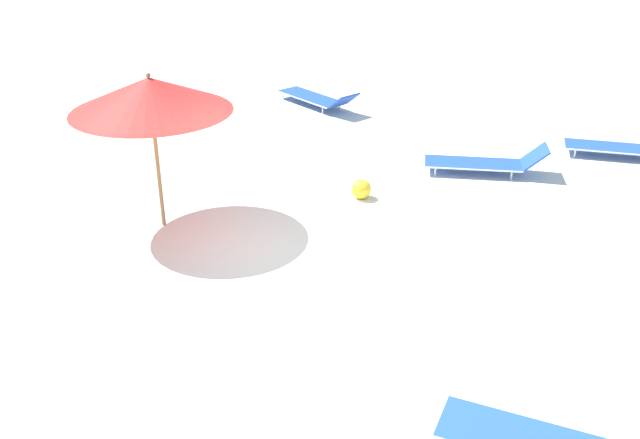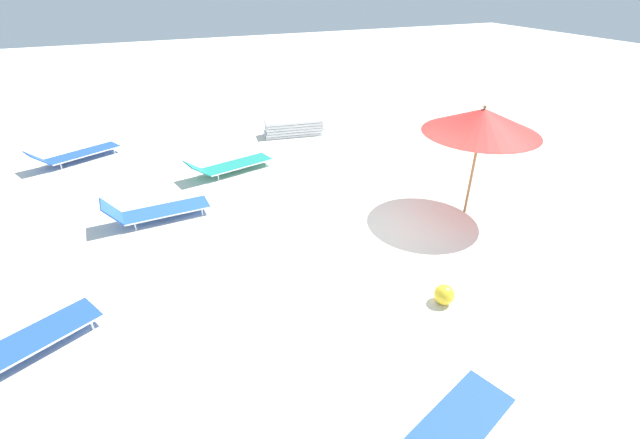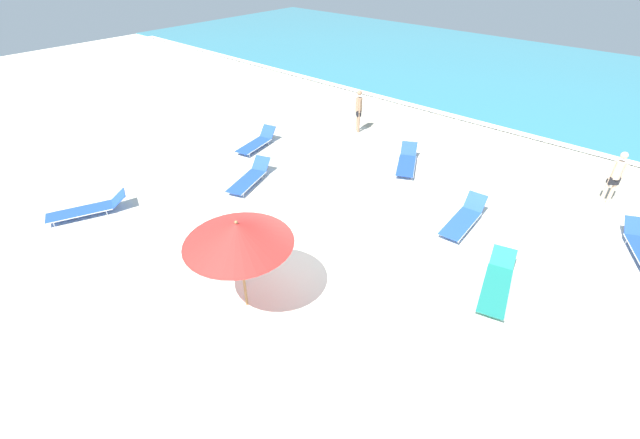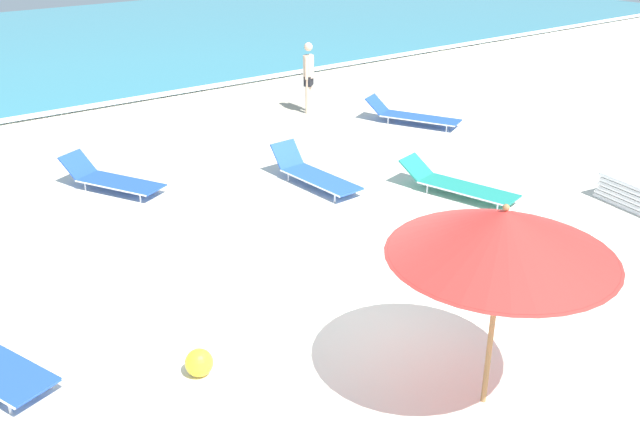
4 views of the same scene
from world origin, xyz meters
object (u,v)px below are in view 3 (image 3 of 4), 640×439
sun_lounger_near_water_right (464,219)px  sun_lounger_mid_beach_pair_b (88,209)px  beachgoer_wading_adult (616,175)px  beachgoer_shoreline_child (359,109)px  lounger_stack (558,412)px  beach_ball (255,220)px  beach_umbrella (238,234)px  sun_lounger_beside_umbrella (257,142)px  sun_lounger_under_umbrella (407,162)px  sun_lounger_mid_beach_pair_a (497,283)px  sun_lounger_mid_beach_solo (250,177)px

sun_lounger_near_water_right → sun_lounger_mid_beach_pair_b: bearing=-145.0°
sun_lounger_near_water_right → beachgoer_wading_adult: 5.00m
sun_lounger_near_water_right → beachgoer_shoreline_child: beachgoer_shoreline_child is taller
lounger_stack → beach_ball: (-8.50, 0.53, -0.08)m
beachgoer_wading_adult → beach_umbrella: bearing=-154.0°
lounger_stack → sun_lounger_beside_umbrella: size_ratio=0.94×
sun_lounger_under_umbrella → beachgoer_wading_adult: beachgoer_wading_adult is taller
beachgoer_wading_adult → beach_ball: beachgoer_wading_adult is taller
sun_lounger_under_umbrella → lounger_stack: bearing=-69.9°
beach_ball → sun_lounger_mid_beach_pair_a: bearing=17.5°
sun_lounger_near_water_right → beach_ball: 6.06m
lounger_stack → beach_ball: size_ratio=5.96×
beach_ball → sun_lounger_beside_umbrella: bearing=137.7°
sun_lounger_beside_umbrella → sun_lounger_near_water_right: sun_lounger_near_water_right is taller
sun_lounger_beside_umbrella → beachgoer_wading_adult: size_ratio=1.18×
sun_lounger_beside_umbrella → beach_ball: size_ratio=6.33×
beach_umbrella → sun_lounger_mid_beach_solo: size_ratio=1.07×
beachgoer_wading_adult → sun_lounger_mid_beach_pair_b: bearing=-174.1°
sun_lounger_mid_beach_solo → beachgoer_wading_adult: bearing=15.5°
beachgoer_shoreline_child → beachgoer_wading_adult: bearing=-133.7°
sun_lounger_mid_beach_pair_a → beachgoer_shoreline_child: (-8.33, 5.50, 0.79)m
sun_lounger_mid_beach_solo → beachgoer_shoreline_child: beachgoer_shoreline_child is taller
sun_lounger_mid_beach_pair_a → sun_lounger_mid_beach_pair_b: size_ratio=1.01×
sun_lounger_beside_umbrella → sun_lounger_mid_beach_pair_b: (-0.22, -6.58, -0.01)m
sun_lounger_near_water_right → sun_lounger_mid_beach_pair_a: bearing=-51.1°
beach_ball → sun_lounger_mid_beach_pair_b: bearing=-144.7°
beachgoer_wading_adult → beach_ball: 10.95m
lounger_stack → sun_lounger_near_water_right: (-3.95, 4.53, -0.03)m
sun_lounger_beside_umbrella → sun_lounger_mid_beach_solo: bearing=-59.3°
beachgoer_wading_adult → beachgoer_shoreline_child: size_ratio=1.00×
sun_lounger_under_umbrella → beachgoer_shoreline_child: beachgoer_shoreline_child is taller
sun_lounger_mid_beach_pair_a → sun_lounger_mid_beach_solo: bearing=168.5°
sun_lounger_under_umbrella → sun_lounger_near_water_right: size_ratio=0.99×
lounger_stack → beachgoer_shoreline_child: beachgoer_shoreline_child is taller
sun_lounger_under_umbrella → sun_lounger_beside_umbrella: size_ratio=1.01×
sun_lounger_near_water_right → sun_lounger_mid_beach_pair_a: (1.82, -1.99, -0.01)m
lounger_stack → beachgoer_shoreline_child: 13.21m
beachgoer_wading_adult → beachgoer_shoreline_child: 9.34m
lounger_stack → sun_lounger_mid_beach_solo: size_ratio=0.89×
sun_lounger_mid_beach_pair_a → sun_lounger_mid_beach_pair_b: sun_lounger_mid_beach_pair_b is taller
sun_lounger_beside_umbrella → sun_lounger_mid_beach_solo: sun_lounger_beside_umbrella is taller
sun_lounger_mid_beach_pair_a → beachgoer_shoreline_child: size_ratio=1.32×
beach_umbrella → beach_ball: bearing=134.9°
sun_lounger_near_water_right → sun_lounger_under_umbrella: bearing=143.7°
sun_lounger_near_water_right → beachgoer_shoreline_child: size_ratio=1.20×
sun_lounger_under_umbrella → sun_lounger_mid_beach_pair_a: bearing=-66.1°
lounger_stack → sun_lounger_mid_beach_pair_b: 12.93m
beach_umbrella → beachgoer_shoreline_child: size_ratio=1.34×
sun_lounger_near_water_right → sun_lounger_beside_umbrella: bearing=179.0°
sun_lounger_mid_beach_pair_a → beachgoer_shoreline_child: beachgoer_shoreline_child is taller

